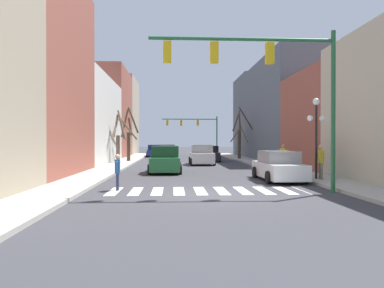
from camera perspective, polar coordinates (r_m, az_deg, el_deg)
The scene contains 22 objects.
ground_plane at distance 14.81m, azimuth 3.34°, elevation -7.70°, with size 240.00×240.00×0.00m, color #38383D.
sidewalk_left at distance 15.42m, azimuth -20.57°, elevation -7.12°, with size 2.18×90.00×0.15m.
sidewalk_right at distance 16.67m, azimuth 25.33°, elevation -6.57°, with size 2.18×90.00×0.15m.
building_row_left at distance 38.26m, azimuth -16.19°, elevation 5.17°, with size 6.00×55.41×12.17m.
building_row_right at distance 35.90m, azimuth 16.52°, elevation 4.53°, with size 6.00×46.31×10.77m.
crosswalk_stripes at distance 15.91m, azimuth 2.89°, elevation -7.12°, with size 8.55×2.60×0.01m.
traffic_signal_near at distance 15.58m, azimuth 11.23°, elevation 10.85°, with size 7.56×0.28×6.58m.
traffic_signal_far at distance 54.97m, azimuth 0.54°, elevation 2.75°, with size 8.19×0.28×5.72m.
street_lamp_right_corner at distance 20.35m, azimuth 18.41°, elevation 3.26°, with size 0.95×0.36×4.17m.
car_driving_toward_lane at distance 33.31m, azimuth 1.48°, elevation -1.74°, with size 2.19×4.43×1.78m.
car_parked_left_near at distance 24.89m, azimuth -4.10°, elevation -2.49°, with size 2.14×4.52×1.77m.
car_parked_right_mid at distance 20.40m, azimuth 13.03°, elevation -3.38°, with size 2.06×4.85×1.58m.
car_driving_away_lane at distance 45.00m, azimuth -3.68°, elevation -1.22°, with size 2.04×4.37×1.69m.
car_at_intersection at distance 38.69m, azimuth 2.67°, elevation -1.54°, with size 1.99×4.56×1.61m.
car_parked_right_far at distance 49.94m, azimuth -5.70°, elevation -1.09°, with size 2.07×4.30×1.61m.
pedestrian_on_left_sidewalk at distance 16.25m, azimuth -11.28°, elevation -3.74°, with size 0.23×0.67×1.54m.
pedestrian_waiting_at_curb at distance 28.01m, azimuth 13.79°, elevation -1.47°, with size 0.55×0.62×1.72m.
pedestrian_crossing_street at distance 20.16m, azimuth 19.04°, elevation -2.13°, with size 0.28×0.77×1.78m.
street_tree_right_mid at distance 42.08m, azimuth 7.33°, elevation 1.19°, with size 2.87×1.79×5.75m.
street_tree_left_near at distance 37.51m, azimuth -9.61°, elevation 1.15°, with size 2.07×2.36×5.28m.
street_tree_right_far at distance 44.91m, azimuth 7.24°, elevation 0.47°, with size 1.86×3.58×4.20m.
street_tree_left_far at distance 34.98m, azimuth -11.04°, elevation 1.06°, with size 2.46×3.07×4.82m.
Camera 1 is at (-1.61, -14.57, 2.10)m, focal length 35.00 mm.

